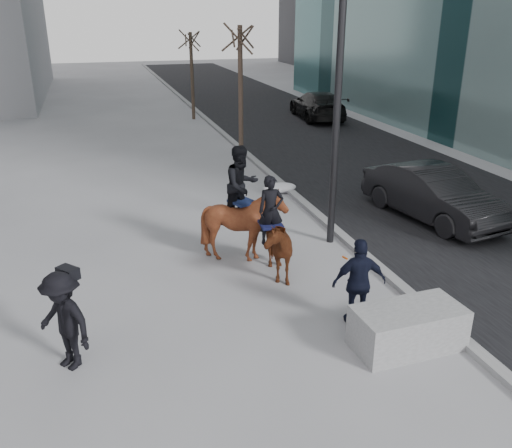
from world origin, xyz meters
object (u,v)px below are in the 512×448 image
object	(u,v)px
car_near	(433,194)
mounted_right	(243,216)
mounted_left	(272,240)
planter	(408,328)

from	to	relation	value
car_near	mounted_right	distance (m)	6.03
mounted_left	mounted_right	size ratio (longest dim) A/B	0.83
planter	mounted_left	bearing A→B (deg)	112.24
planter	car_near	world-z (taller)	car_near
planter	car_near	size ratio (longest dim) A/B	0.42
car_near	mounted_right	world-z (taller)	mounted_right
car_near	mounted_left	world-z (taller)	mounted_left
mounted_left	mounted_right	bearing A→B (deg)	111.46
car_near	mounted_left	xyz separation A→B (m)	(-5.53, -2.08, 0.11)
planter	mounted_left	size ratio (longest dim) A/B	0.84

